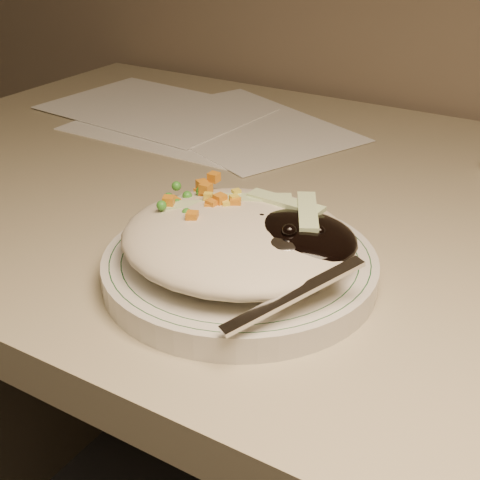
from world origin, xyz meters
The scene contains 5 objects.
desk centered at (0.00, 1.38, 0.54)m, with size 1.40×0.70×0.74m.
plate centered at (-0.10, 1.19, 0.75)m, with size 0.23×0.23×0.02m, color silver.
plate_rim centered at (-0.10, 1.19, 0.76)m, with size 0.22×0.22×0.00m.
meal centered at (-0.10, 1.19, 0.78)m, with size 0.21×0.19×0.05m.
papers centered at (-0.38, 1.52, 0.74)m, with size 0.48×0.31×0.00m.
Camera 1 is at (0.15, 0.79, 1.03)m, focal length 50.00 mm.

